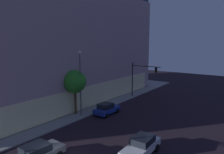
# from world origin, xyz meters

# --- Properties ---
(modern_building) EXTENTS (37.43, 25.01, 21.03)m
(modern_building) POSITION_xyz_m (14.61, 21.04, 10.44)
(modern_building) COLOR #4C4C51
(modern_building) RESTS_ON ground
(traffic_light_far_corner) EXTENTS (0.44, 5.41, 6.20)m
(traffic_light_far_corner) POSITION_xyz_m (22.95, 5.19, 4.32)
(traffic_light_far_corner) COLOR black
(traffic_light_far_corner) RESTS_ON sidewalk_corner
(street_lamp_sidewalk) EXTENTS (0.44, 0.44, 8.77)m
(street_lamp_sidewalk) POSITION_xyz_m (9.50, 7.05, 5.59)
(street_lamp_sidewalk) COLOR #4C4C4C
(street_lamp_sidewalk) RESTS_ON sidewalk_corner
(sidewalk_tree) EXTENTS (3.16, 3.16, 6.13)m
(sidewalk_tree) POSITION_xyz_m (9.63, 8.22, 4.67)
(sidewalk_tree) COLOR #49381E
(sidewalk_tree) RESTS_ON sidewalk_corner
(car_grey) EXTENTS (4.23, 2.20, 1.63)m
(car_grey) POSITION_xyz_m (-0.78, 2.03, 0.84)
(car_grey) COLOR slate
(car_grey) RESTS_ON ground
(car_white) EXTENTS (4.82, 2.10, 1.60)m
(car_white) POSITION_xyz_m (5.41, -4.36, 0.81)
(car_white) COLOR silver
(car_white) RESTS_ON ground
(car_blue) EXTENTS (4.05, 2.15, 1.59)m
(car_blue) POSITION_xyz_m (12.32, 4.83, 0.79)
(car_blue) COLOR navy
(car_blue) RESTS_ON ground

